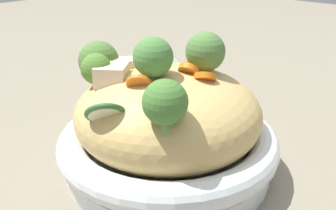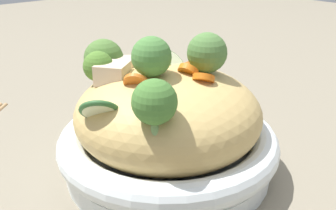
{
  "view_description": "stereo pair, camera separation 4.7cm",
  "coord_description": "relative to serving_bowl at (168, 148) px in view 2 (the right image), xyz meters",
  "views": [
    {
      "loc": [
        0.32,
        0.29,
        0.28
      ],
      "look_at": [
        0.0,
        0.0,
        0.09
      ],
      "focal_mm": 41.3,
      "sensor_mm": 36.0,
      "label": 1
    },
    {
      "loc": [
        0.28,
        0.32,
        0.28
      ],
      "look_at": [
        0.0,
        0.0,
        0.09
      ],
      "focal_mm": 41.3,
      "sensor_mm": 36.0,
      "label": 2
    }
  ],
  "objects": [
    {
      "name": "serving_bowl",
      "position": [
        0.0,
        0.0,
        0.0
      ],
      "size": [
        0.28,
        0.28,
        0.06
      ],
      "color": "white",
      "rests_on": "ground_plane"
    },
    {
      "name": "zucchini_slices",
      "position": [
        0.03,
        -0.03,
        0.09
      ],
      "size": [
        0.18,
        0.14,
        0.05
      ],
      "color": "beige",
      "rests_on": "serving_bowl"
    },
    {
      "name": "chicken_chunks",
      "position": [
        0.03,
        -0.05,
        0.1
      ],
      "size": [
        0.08,
        0.06,
        0.02
      ],
      "color": "beige",
      "rests_on": "serving_bowl"
    },
    {
      "name": "carrot_coins",
      "position": [
        -0.0,
        0.0,
        0.1
      ],
      "size": [
        0.11,
        0.13,
        0.03
      ],
      "color": "orange",
      "rests_on": "serving_bowl"
    },
    {
      "name": "broccoli_florets",
      "position": [
        0.02,
        -0.02,
        0.11
      ],
      "size": [
        0.17,
        0.22,
        0.08
      ],
      "color": "#9EBC70",
      "rests_on": "serving_bowl"
    },
    {
      "name": "ground_plane",
      "position": [
        0.0,
        0.0,
        -0.03
      ],
      "size": [
        3.0,
        3.0,
        0.0
      ],
      "primitive_type": "plane",
      "color": "gray"
    },
    {
      "name": "noodle_heap",
      "position": [
        -0.0,
        -0.0,
        0.05
      ],
      "size": [
        0.23,
        0.23,
        0.11
      ],
      "color": "tan",
      "rests_on": "serving_bowl"
    }
  ]
}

